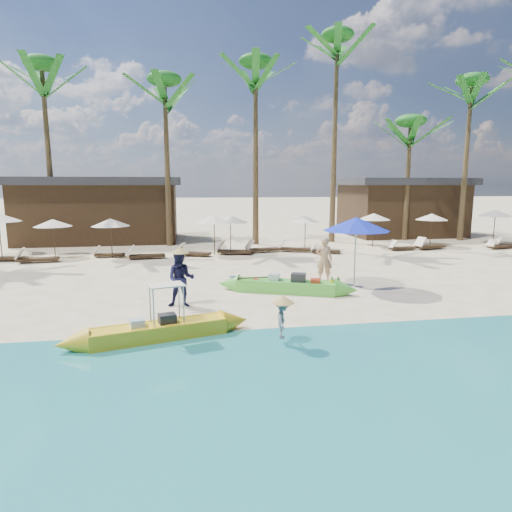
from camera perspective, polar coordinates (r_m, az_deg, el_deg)
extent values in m
plane|color=#FFECBC|center=(13.96, 0.63, -6.34)|extent=(240.00, 240.00, 0.00)
cube|color=tan|center=(9.36, 6.15, -14.52)|extent=(240.00, 4.50, 0.01)
cube|color=#4FBF3A|center=(15.35, 4.00, -4.10)|extent=(3.54, 1.98, 0.42)
cube|color=white|center=(15.34, 4.01, -4.03)|extent=(3.01, 1.61, 0.19)
cube|color=#262628|center=(15.22, 5.67, -3.04)|extent=(0.61, 0.55, 0.39)
cube|color=silver|center=(15.41, 2.41, -3.00)|extent=(0.48, 0.45, 0.31)
cube|color=#AA2D16|center=(15.13, 7.94, -3.45)|extent=(0.41, 0.38, 0.24)
cylinder|color=#AA2D16|center=(15.56, -0.01, -3.27)|extent=(0.24, 0.24, 0.10)
cylinder|color=#262628|center=(15.51, -1.10, -3.33)|extent=(0.22, 0.22, 0.09)
sphere|color=tan|center=(15.63, -2.24, -3.03)|extent=(0.20, 0.20, 0.20)
cylinder|color=yellow|center=(15.24, 10.07, -3.49)|extent=(0.16, 0.16, 0.20)
cylinder|color=yellow|center=(15.24, 10.90, -3.52)|extent=(0.16, 0.16, 0.20)
cube|color=yellow|center=(11.06, -12.77, -9.79)|extent=(3.40, 1.52, 0.40)
cube|color=white|center=(11.05, -12.78, -9.69)|extent=(2.90, 1.22, 0.18)
cube|color=#262628|center=(11.01, -11.74, -8.36)|extent=(0.49, 0.43, 0.32)
cube|color=silver|center=(10.90, -15.56, -8.83)|extent=(0.40, 0.37, 0.27)
cube|color=#F3E6CD|center=(10.78, -11.90, -3.81)|extent=(0.96, 0.77, 0.03)
imported|color=tan|center=(17.14, 9.07, -0.46)|extent=(0.76, 0.64, 1.77)
imported|color=#16163D|center=(13.61, -9.97, -3.05)|extent=(0.94, 0.77, 1.78)
imported|color=gray|center=(10.29, 3.57, -8.42)|extent=(0.48, 0.67, 0.93)
cylinder|color=#99999E|center=(16.27, 13.07, 0.30)|extent=(0.06, 0.06, 2.56)
cone|color=#1528C8|center=(16.14, 13.22, 4.18)|extent=(2.45, 2.45, 0.50)
cylinder|color=#342415|center=(26.55, -30.95, 2.33)|extent=(0.06, 0.06, 2.27)
cylinder|color=#342415|center=(25.20, -25.33, 2.10)|extent=(0.05, 0.05, 1.96)
cone|color=#F3E6CD|center=(25.12, -25.47, 4.01)|extent=(1.96, 1.96, 0.39)
cube|color=#342415|center=(24.95, -30.04, -0.26)|extent=(1.71, 0.74, 0.12)
cube|color=#342415|center=(23.81, -27.00, -0.38)|extent=(1.90, 0.78, 0.13)
cube|color=#F3E6CD|center=(23.95, -28.97, 0.31)|extent=(0.47, 0.64, 0.54)
cylinder|color=#342415|center=(23.84, -18.72, 2.20)|extent=(0.05, 0.05, 2.01)
cone|color=#F3E6CD|center=(23.75, -18.83, 4.27)|extent=(2.01, 2.01, 0.40)
cube|color=#342415|center=(24.07, -18.91, 0.16)|extent=(1.54, 0.52, 0.11)
cube|color=#F3E6CD|center=(24.16, -20.52, 0.76)|extent=(0.35, 0.50, 0.45)
cube|color=#342415|center=(22.97, -14.31, 0.02)|extent=(1.87, 0.80, 0.13)
cube|color=#F3E6CD|center=(22.91, -16.34, 0.72)|extent=(0.48, 0.63, 0.53)
cylinder|color=#342415|center=(23.69, -5.58, 2.75)|extent=(0.05, 0.05, 2.12)
cone|color=#F3E6CD|center=(23.61, -5.62, 4.95)|extent=(2.12, 2.12, 0.42)
cube|color=#342415|center=(23.33, -8.20, 0.35)|extent=(1.83, 1.12, 0.12)
cube|color=#F3E6CD|center=(23.54, -9.99, 1.14)|extent=(0.56, 0.66, 0.51)
cylinder|color=#342415|center=(24.20, -3.42, 2.86)|extent=(0.05, 0.05, 2.07)
cone|color=#F3E6CD|center=(24.11, -3.44, 4.96)|extent=(2.07, 2.07, 0.41)
cube|color=#342415|center=(23.72, -2.81, 0.61)|extent=(1.97, 1.17, 0.13)
cube|color=#F3E6CD|center=(23.85, -4.76, 1.44)|extent=(0.59, 0.71, 0.55)
cube|color=#342415|center=(24.42, 1.00, 0.88)|extent=(1.98, 0.93, 0.13)
cube|color=#F3E6CD|center=(24.10, -0.87, 1.57)|extent=(0.52, 0.68, 0.55)
cylinder|color=#342415|center=(26.12, 6.57, 3.16)|extent=(0.05, 0.05, 1.95)
cone|color=#F3E6CD|center=(26.04, 6.61, 4.99)|extent=(1.95, 1.95, 0.39)
cube|color=#342415|center=(24.73, 5.37, 0.93)|extent=(1.88, 1.12, 0.13)
cube|color=#F3E6CD|center=(24.75, 3.56, 1.69)|extent=(0.56, 0.67, 0.52)
cube|color=#342415|center=(24.32, 9.31, 0.65)|extent=(1.63, 0.91, 0.11)
cube|color=#F3E6CD|center=(24.26, 7.71, 1.32)|extent=(0.47, 0.58, 0.45)
cylinder|color=#342415|center=(27.52, 15.34, 3.29)|extent=(0.05, 0.05, 2.03)
cone|color=#F3E6CD|center=(27.44, 15.42, 5.10)|extent=(2.03, 2.03, 0.41)
cube|color=#342415|center=(26.63, 18.96, 1.02)|extent=(1.59, 0.63, 0.11)
cube|color=#F3E6CD|center=(26.23, 17.74, 1.56)|extent=(0.39, 0.53, 0.45)
cylinder|color=#342415|center=(29.12, 22.27, 3.19)|extent=(0.05, 0.05, 1.98)
cone|color=#F3E6CD|center=(29.05, 22.38, 4.86)|extent=(1.98, 1.98, 0.40)
cube|color=#342415|center=(27.61, 22.24, 1.17)|extent=(1.99, 1.07, 0.13)
cube|color=#F3E6CD|center=(26.97, 21.05, 1.78)|extent=(0.56, 0.70, 0.55)
cube|color=#342415|center=(29.66, 29.71, 1.09)|extent=(1.62, 0.81, 0.11)
cube|color=#F3E6CD|center=(29.10, 28.91, 1.57)|extent=(0.44, 0.56, 0.45)
cylinder|color=#342415|center=(31.79, 29.17, 3.36)|extent=(0.05, 0.05, 2.19)
cone|color=#F3E6CD|center=(31.73, 29.31, 5.04)|extent=(2.19, 2.19, 0.44)
cube|color=#342415|center=(30.59, 30.93, 1.25)|extent=(1.86, 1.01, 0.13)
cube|color=#F3E6CD|center=(30.23, 29.64, 1.87)|extent=(0.53, 0.66, 0.52)
cone|color=brown|center=(29.49, -25.92, 11.71)|extent=(0.40, 0.40, 10.89)
ellipsoid|color=#186019|center=(30.29, -26.71, 22.02)|extent=(2.08, 2.08, 0.88)
cone|color=brown|center=(27.55, -11.76, 11.82)|extent=(0.40, 0.40, 10.08)
ellipsoid|color=#186019|center=(28.23, -12.13, 22.08)|extent=(2.08, 2.08, 0.88)
cone|color=brown|center=(27.67, -0.05, 13.22)|extent=(0.40, 0.40, 11.26)
ellipsoid|color=#186019|center=(28.60, -0.05, 24.55)|extent=(2.08, 2.08, 0.88)
cone|color=brown|center=(29.43, 10.41, 14.70)|extent=(0.40, 0.40, 13.16)
ellipsoid|color=#186019|center=(30.76, 10.82, 26.99)|extent=(2.08, 2.08, 0.88)
cone|color=brown|center=(31.64, 19.54, 9.33)|extent=(0.40, 0.40, 8.07)
ellipsoid|color=#186019|center=(31.92, 19.95, 16.58)|extent=(2.08, 2.08, 0.88)
cone|color=brown|center=(32.93, 26.18, 11.13)|extent=(0.40, 0.40, 10.64)
ellipsoid|color=#186019|center=(33.60, 26.88, 20.20)|extent=(2.08, 2.08, 0.88)
cube|color=#342415|center=(31.30, -19.90, 5.39)|extent=(10.00, 6.00, 3.80)
cube|color=#2D2D33|center=(31.25, -20.12, 9.33)|extent=(10.80, 6.60, 0.50)
cube|color=#342415|center=(34.86, 18.66, 5.82)|extent=(8.00, 6.00, 3.80)
cube|color=#2D2D33|center=(34.81, 18.85, 9.35)|extent=(8.80, 6.60, 0.50)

